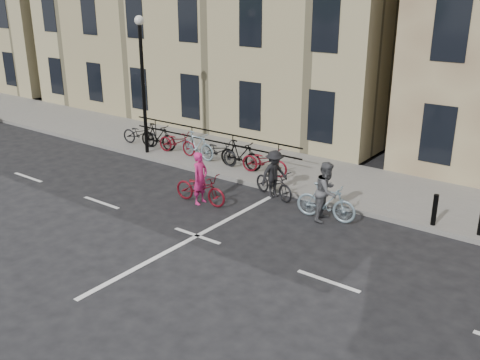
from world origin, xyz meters
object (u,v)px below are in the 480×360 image
Objects in this scene: cyclist_pink at (200,186)px; cyclist_dark at (274,179)px; lamp_post at (142,68)px; cyclist_grey at (326,197)px.

cyclist_dark is at bearing -44.46° from cyclist_pink.
lamp_post is 6.33m from cyclist_pink.
cyclist_grey reaches higher than cyclist_pink.
cyclist_pink is at bearing 101.69° from cyclist_grey.
lamp_post reaches higher than cyclist_pink.
cyclist_grey is 1.00× the size of cyclist_dark.
cyclist_pink is at bearing 156.70° from cyclist_dark.
lamp_post is at bearing 59.16° from cyclist_pink.
cyclist_dark is (-2.19, 0.60, -0.10)m from cyclist_grey.
cyclist_grey is at bearing -88.12° from cyclist_dark.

